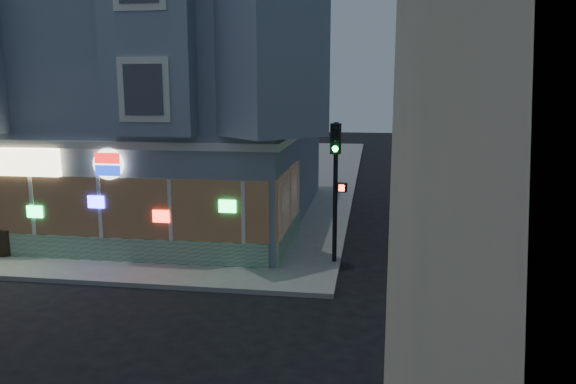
% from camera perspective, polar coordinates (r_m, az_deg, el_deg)
% --- Properties ---
extents(ground, '(120.00, 120.00, 0.00)m').
position_cam_1_polar(ground, '(14.68, -8.00, -12.92)').
color(ground, black).
rests_on(ground, ground).
extents(sidewalk_nw, '(33.00, 42.00, 0.15)m').
position_cam_1_polar(sidewalk_nw, '(40.31, -17.14, 1.98)').
color(sidewalk_nw, gray).
rests_on(sidewalk_nw, ground).
extents(corner_building, '(14.60, 14.60, 11.40)m').
position_cam_1_polar(corner_building, '(25.85, -14.27, 10.29)').
color(corner_building, slate).
rests_on(corner_building, sidewalk_nw).
extents(utility_pole, '(2.20, 0.30, 9.00)m').
position_cam_1_polar(utility_pole, '(37.74, 21.18, 8.38)').
color(utility_pole, '#4C3826').
rests_on(utility_pole, sidewalk_ne).
extents(street_tree_near, '(3.00, 3.00, 5.30)m').
position_cam_1_polar(street_tree_near, '(43.68, 19.69, 7.56)').
color(street_tree_near, '#4C3826').
rests_on(street_tree_near, sidewalk_ne).
extents(street_tree_far, '(3.00, 3.00, 5.30)m').
position_cam_1_polar(street_tree_far, '(51.56, 18.02, 8.04)').
color(street_tree_far, '#4C3826').
rests_on(street_tree_far, sidewalk_ne).
extents(running_child, '(0.59, 0.39, 1.58)m').
position_cam_1_polar(running_child, '(14.91, 16.70, -9.63)').
color(running_child, '#CED06A').
rests_on(running_child, ground).
extents(pedestrian_a, '(0.90, 0.79, 1.57)m').
position_cam_1_polar(pedestrian_a, '(31.64, 25.12, 0.73)').
color(pedestrian_a, black).
rests_on(pedestrian_a, sidewalk_ne).
extents(pedestrian_b, '(1.12, 0.47, 1.91)m').
position_cam_1_polar(pedestrian_b, '(33.04, 24.43, 1.47)').
color(pedestrian_b, black).
rests_on(pedestrian_b, sidewalk_ne).
extents(parked_car_a, '(1.97, 4.31, 1.43)m').
position_cam_1_polar(parked_car_a, '(26.03, 18.73, -1.26)').
color(parked_car_a, '#9A9CA1').
rests_on(parked_car_a, ground).
extents(parked_car_b, '(1.60, 4.32, 1.41)m').
position_cam_1_polar(parked_car_b, '(31.46, 20.89, 0.57)').
color(parked_car_b, '#333538').
rests_on(parked_car_b, ground).
extents(parked_car_c, '(1.99, 4.71, 1.36)m').
position_cam_1_polar(parked_car_c, '(36.50, 19.20, 1.95)').
color(parked_car_c, '#4F1214').
rests_on(parked_car_c, ground).
extents(parked_car_d, '(2.05, 4.43, 1.23)m').
position_cam_1_polar(parked_car_d, '(41.58, 17.93, 2.94)').
color(parked_car_d, '#A1A7AC').
rests_on(parked_car_d, ground).
extents(traffic_signal, '(0.56, 0.51, 4.58)m').
position_cam_1_polar(traffic_signal, '(17.97, 4.89, 2.33)').
color(traffic_signal, black).
rests_on(traffic_signal, sidewalk_nw).
extents(fire_hydrant, '(0.43, 0.25, 0.75)m').
position_cam_1_polar(fire_hydrant, '(29.60, 22.84, -0.49)').
color(fire_hydrant, silver).
rests_on(fire_hydrant, sidewalk_ne).
extents(trash_can, '(0.64, 0.64, 0.90)m').
position_cam_1_polar(trash_can, '(21.57, -26.82, -4.58)').
color(trash_can, black).
rests_on(trash_can, sidewalk_nw).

